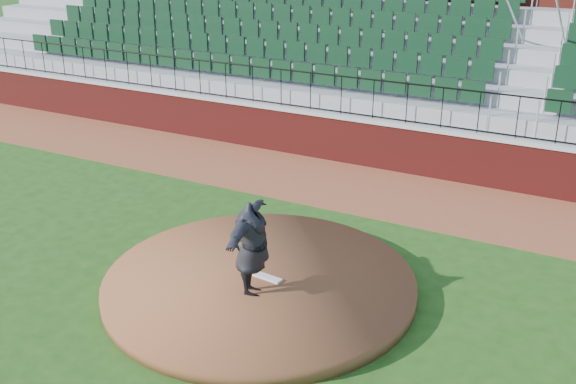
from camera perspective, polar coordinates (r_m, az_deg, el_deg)
The scene contains 10 objects.
ground at distance 12.21m, azimuth -3.34°, elevation -8.02°, with size 90.00×90.00×0.00m, color #214B15.
warning_track at distance 16.58m, azimuth 6.34°, elevation 0.36°, with size 34.00×3.20×0.01m, color brown.
field_wall at distance 17.79m, azimuth 8.37°, elevation 3.83°, with size 34.00×0.35×1.20m, color maroon.
wall_cap at distance 17.60m, azimuth 8.48°, elevation 5.84°, with size 34.00×0.45×0.10m, color #B7B7B7.
wall_railing at distance 17.46m, azimuth 8.58°, elevation 7.57°, with size 34.00×0.05×1.00m, color black, non-canonical shape.
seating_stands at distance 19.88m, azimuth 11.41°, elevation 10.65°, with size 34.00×5.10×4.60m, color gray, non-canonical shape.
concourse_wall at distance 22.46m, azimuth 13.68°, elevation 12.93°, with size 34.00×0.50×5.50m, color maroon.
pitchers_mound at distance 12.07m, azimuth -2.39°, elevation -7.70°, with size 5.50×5.50×0.25m, color brown.
pitching_rubber at distance 11.97m, azimuth -1.85°, elevation -7.17°, with size 0.60×0.15×0.04m, color white.
pitcher at distance 11.16m, azimuth -3.06°, elevation -4.80°, with size 2.04×0.56×1.66m, color black.
Camera 1 is at (5.57, -8.96, 6.14)m, focal length 42.19 mm.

